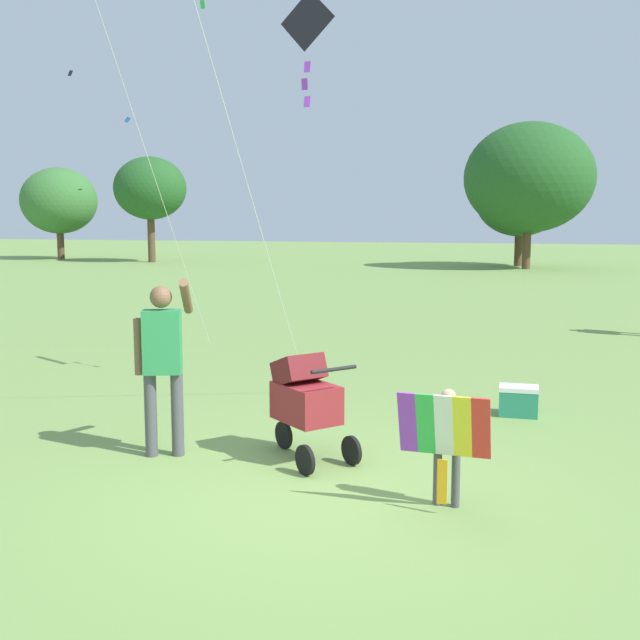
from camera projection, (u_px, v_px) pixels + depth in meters
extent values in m
plane|color=#75994C|center=(315.00, 493.00, 6.60)|extent=(120.00, 120.00, 0.00)
cylinder|color=brown|center=(61.00, 246.00, 41.19)|extent=(0.36, 0.36, 1.45)
ellipsoid|color=#387033|center=(59.00, 201.00, 40.87)|extent=(4.05, 3.65, 3.44)
cylinder|color=brown|center=(151.00, 240.00, 38.61)|extent=(0.36, 0.36, 2.19)
ellipsoid|color=#235623|center=(150.00, 188.00, 38.27)|extent=(3.61, 3.25, 3.07)
cylinder|color=brown|center=(518.00, 250.00, 35.74)|extent=(0.36, 0.36, 1.46)
ellipsoid|color=#2D6628|center=(520.00, 199.00, 35.43)|extent=(4.04, 3.64, 3.43)
cylinder|color=brown|center=(526.00, 249.00, 33.80)|extent=(0.36, 0.36, 1.71)
ellipsoid|color=#235623|center=(529.00, 178.00, 33.39)|extent=(5.54, 4.99, 4.71)
cylinder|color=#4C4C51|center=(456.00, 478.00, 6.26)|extent=(0.07, 0.07, 0.48)
cylinder|color=#4C4C51|center=(437.00, 476.00, 6.31)|extent=(0.07, 0.07, 0.48)
cube|color=black|center=(448.00, 427.00, 6.23)|extent=(0.22, 0.15, 0.36)
cylinder|color=tan|center=(464.00, 432.00, 6.19)|extent=(0.05, 0.05, 0.32)
cylinder|color=tan|center=(432.00, 429.00, 6.28)|extent=(0.05, 0.05, 0.32)
sphere|color=tan|center=(448.00, 396.00, 6.20)|extent=(0.12, 0.12, 0.12)
cube|color=red|center=(481.00, 429.00, 5.96)|extent=(0.16, 0.19, 0.52)
cube|color=yellow|center=(462.00, 427.00, 6.01)|extent=(0.16, 0.19, 0.52)
cube|color=white|center=(444.00, 425.00, 6.05)|extent=(0.16, 0.19, 0.52)
cube|color=green|center=(426.00, 424.00, 6.10)|extent=(0.16, 0.19, 0.52)
cube|color=purple|center=(408.00, 422.00, 6.15)|extent=(0.16, 0.19, 0.52)
cube|color=#F4A319|center=(442.00, 482.00, 6.10)|extent=(0.08, 0.02, 0.36)
cylinder|color=#4C4C51|center=(151.00, 415.00, 7.57)|extent=(0.12, 0.12, 0.82)
cylinder|color=#4C4C51|center=(177.00, 414.00, 7.59)|extent=(0.12, 0.12, 0.82)
cube|color=#2D8C4C|center=(162.00, 342.00, 7.48)|extent=(0.41, 0.32, 0.62)
cylinder|color=brown|center=(139.00, 347.00, 7.47)|extent=(0.09, 0.09, 0.55)
cylinder|color=brown|center=(186.00, 297.00, 7.57)|extent=(0.24, 0.50, 0.39)
sphere|color=brown|center=(161.00, 297.00, 7.42)|extent=(0.21, 0.21, 0.21)
cylinder|color=black|center=(284.00, 435.00, 7.84)|extent=(0.24, 0.22, 0.28)
cylinder|color=black|center=(305.00, 460.00, 7.04)|extent=(0.24, 0.22, 0.28)
cylinder|color=black|center=(351.00, 450.00, 7.33)|extent=(0.24, 0.22, 0.28)
cube|color=maroon|center=(306.00, 403.00, 7.44)|extent=(0.77, 0.75, 0.36)
cube|color=maroon|center=(299.00, 370.00, 7.50)|extent=(0.59, 0.59, 0.35)
cylinder|color=black|center=(334.00, 369.00, 7.01)|extent=(0.35, 0.39, 0.04)
cube|color=black|center=(307.00, 20.00, 9.71)|extent=(0.80, 0.39, 0.82)
cube|color=purple|center=(307.00, 67.00, 9.83)|extent=(0.08, 0.04, 0.14)
cube|color=purple|center=(305.00, 84.00, 9.82)|extent=(0.08, 0.03, 0.14)
cube|color=purple|center=(307.00, 102.00, 9.80)|extent=(0.08, 0.05, 0.14)
cylinder|color=silver|center=(258.00, 219.00, 8.73)|extent=(0.39, 2.85, 4.59)
cube|color=green|center=(203.00, 4.00, 13.30)|extent=(0.08, 0.04, 0.14)
cylinder|color=silver|center=(144.00, 145.00, 11.85)|extent=(0.47, 3.85, 6.79)
cube|color=black|center=(70.00, 73.00, 32.82)|extent=(0.26, 0.17, 0.26)
cube|color=blue|center=(127.00, 120.00, 37.64)|extent=(0.24, 0.24, 0.28)
cube|color=#288466|center=(518.00, 403.00, 9.14)|extent=(0.44, 0.32, 0.30)
cube|color=white|center=(519.00, 388.00, 9.12)|extent=(0.45, 0.33, 0.05)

